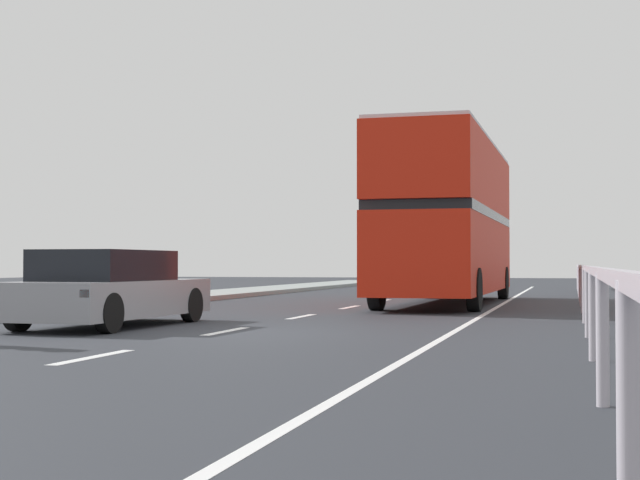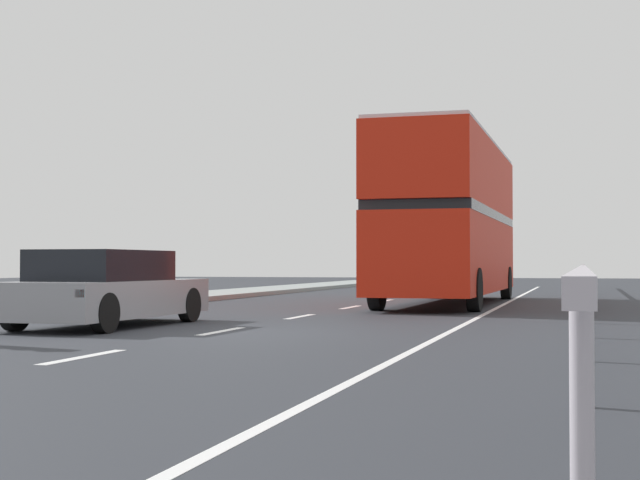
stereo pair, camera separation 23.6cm
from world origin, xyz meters
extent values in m
cube|color=#2C2F35|center=(0.00, 0.00, -0.05)|extent=(74.79, 120.00, 0.10)
cube|color=silver|center=(0.00, -4.30, 0.00)|extent=(0.16, 1.86, 0.01)
cube|color=silver|center=(0.00, 0.09, 0.00)|extent=(0.16, 1.86, 0.01)
cube|color=silver|center=(0.00, 4.47, 0.00)|extent=(0.16, 1.86, 0.01)
cube|color=silver|center=(0.00, 8.86, 0.00)|extent=(0.16, 1.86, 0.01)
cube|color=silver|center=(0.00, 13.24, 0.00)|extent=(0.16, 1.86, 0.01)
cube|color=silver|center=(0.00, 17.63, 0.00)|extent=(0.16, 1.86, 0.01)
cube|color=silver|center=(0.00, 22.01, 0.00)|extent=(0.16, 1.86, 0.01)
cube|color=silver|center=(0.00, 26.40, 0.00)|extent=(0.16, 1.86, 0.01)
cube|color=silver|center=(0.00, 30.79, 0.00)|extent=(0.16, 1.86, 0.01)
cube|color=silver|center=(3.57, 9.00, 0.00)|extent=(0.12, 46.00, 0.01)
cube|color=#B9B1BD|center=(5.63, 9.00, 1.02)|extent=(0.08, 42.00, 0.08)
cylinder|color=#B9B1BD|center=(5.63, -10.25, 0.51)|extent=(0.10, 0.10, 1.02)
cylinder|color=#B9B1BD|center=(5.63, -6.75, 0.51)|extent=(0.10, 0.10, 1.02)
cylinder|color=#B9B1BD|center=(5.63, -3.25, 0.51)|extent=(0.10, 0.10, 1.02)
cylinder|color=#B9B1BD|center=(5.63, 0.25, 0.51)|extent=(0.10, 0.10, 1.02)
cylinder|color=#B9B1BD|center=(5.63, 3.75, 0.51)|extent=(0.10, 0.10, 1.02)
cylinder|color=#B9B1BD|center=(5.63, 7.25, 0.51)|extent=(0.10, 0.10, 1.02)
cylinder|color=#B9B1BD|center=(5.63, 10.75, 0.51)|extent=(0.10, 0.10, 1.02)
cylinder|color=#B9B1BD|center=(5.63, 14.25, 0.51)|extent=(0.10, 0.10, 1.02)
cylinder|color=#B9B1BD|center=(5.63, 17.75, 0.51)|extent=(0.10, 0.10, 1.02)
cylinder|color=#B9B1BD|center=(5.63, 21.25, 0.51)|extent=(0.10, 0.10, 1.02)
cylinder|color=#B9B1BD|center=(5.63, 24.75, 0.51)|extent=(0.10, 0.10, 1.02)
cylinder|color=#B9B1BD|center=(5.63, 28.25, 0.51)|extent=(0.10, 0.10, 1.02)
cube|color=red|center=(2.15, 11.44, 1.31)|extent=(2.58, 11.13, 1.92)
cube|color=black|center=(2.15, 11.44, 2.39)|extent=(2.60, 10.69, 0.24)
cube|color=red|center=(2.15, 11.44, 3.40)|extent=(2.58, 11.13, 1.77)
cube|color=silver|center=(2.15, 11.44, 4.33)|extent=(2.53, 10.91, 0.10)
cube|color=black|center=(2.20, 16.98, 1.41)|extent=(2.23, 0.06, 1.35)
cube|color=yellow|center=(2.20, 16.98, 3.84)|extent=(1.49, 0.05, 0.28)
cylinder|color=black|center=(1.05, 15.61, 0.50)|extent=(0.29, 1.00, 1.00)
cylinder|color=black|center=(3.33, 15.59, 0.50)|extent=(0.29, 1.00, 1.00)
cylinder|color=black|center=(0.97, 7.50, 0.50)|extent=(0.29, 1.00, 1.00)
cylinder|color=black|center=(3.25, 7.48, 0.50)|extent=(0.29, 1.00, 1.00)
cube|color=gray|center=(-2.37, 0.73, 0.49)|extent=(1.94, 4.54, 0.62)
cube|color=black|center=(-2.38, 0.51, 1.06)|extent=(1.66, 2.52, 0.52)
cube|color=red|center=(-1.64, -1.51, 0.65)|extent=(0.16, 0.07, 0.12)
cylinder|color=black|center=(-3.14, 2.30, 0.32)|extent=(0.22, 0.65, 0.64)
cylinder|color=black|center=(-1.50, 2.24, 0.32)|extent=(0.22, 0.65, 0.64)
cylinder|color=black|center=(-3.24, -0.78, 0.32)|extent=(0.22, 0.65, 0.64)
cylinder|color=black|center=(-1.60, -0.84, 0.32)|extent=(0.22, 0.65, 0.64)
camera|label=1|loc=(5.42, -14.31, 1.09)|focal=53.22mm
camera|label=2|loc=(5.64, -14.25, 1.09)|focal=53.22mm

